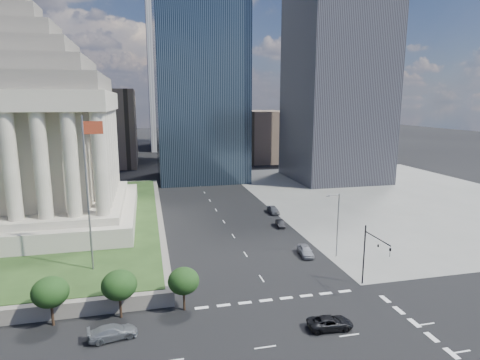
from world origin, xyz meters
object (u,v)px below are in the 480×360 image
object	(u,v)px
war_memorial	(29,114)
street_lamp_north	(337,221)
suv_grey	(113,332)
parked_sedan_near	(306,251)
parked_sedan_far	(273,210)
pickup_truck	(330,323)
traffic_signal_ne	(372,251)
flagpole	(88,186)
parked_sedan_mid	(280,224)

from	to	relation	value
war_memorial	street_lamp_north	size ratio (longest dim) A/B	3.90
war_memorial	suv_grey	size ratio (longest dim) A/B	8.04
parked_sedan_near	parked_sedan_far	xyz separation A→B (m)	(2.50, 24.13, 0.01)
street_lamp_north	pickup_truck	xyz separation A→B (m)	(-9.72, -18.40, -4.99)
pickup_truck	traffic_signal_ne	bearing A→B (deg)	-47.49
pickup_truck	parked_sedan_near	size ratio (longest dim) A/B	1.05
flagpole	street_lamp_north	bearing A→B (deg)	1.63
parked_sedan_far	suv_grey	bearing A→B (deg)	-125.87
traffic_signal_ne	flagpole	bearing A→B (deg)	163.29
parked_sedan_mid	traffic_signal_ne	bearing A→B (deg)	-76.28
pickup_truck	parked_sedan_mid	xyz separation A→B (m)	(6.32, 34.68, -0.06)
suv_grey	parked_sedan_mid	distance (m)	42.32
parked_sedan_near	suv_grey	bearing A→B (deg)	-141.62
war_memorial	street_lamp_north	distance (m)	54.92
flagpole	traffic_signal_ne	world-z (taller)	flagpole
flagpole	parked_sedan_mid	world-z (taller)	flagpole
pickup_truck	suv_grey	xyz separation A→B (m)	(-22.18, 3.38, 0.03)
war_memorial	parked_sedan_mid	distance (m)	49.06
pickup_truck	suv_grey	bearing A→B (deg)	85.26
flagpole	parked_sedan_near	bearing A→B (deg)	4.53
traffic_signal_ne	parked_sedan_near	distance (m)	13.95
war_memorial	street_lamp_north	xyz separation A→B (m)	(47.33, -23.00, -15.74)
street_lamp_north	flagpole	bearing A→B (deg)	-178.37
traffic_signal_ne	parked_sedan_near	bearing A→B (deg)	105.35
suv_grey	pickup_truck	bearing A→B (deg)	-108.12
traffic_signal_ne	street_lamp_north	distance (m)	11.34
street_lamp_north	suv_grey	size ratio (longest dim) A/B	2.06
pickup_truck	flagpole	bearing A→B (deg)	59.54
street_lamp_north	parked_sedan_near	distance (m)	6.68
pickup_truck	parked_sedan_mid	distance (m)	35.25
street_lamp_north	parked_sedan_mid	distance (m)	17.38
pickup_truck	parked_sedan_mid	size ratio (longest dim) A/B	1.30
flagpole	parked_sedan_mid	bearing A→B (deg)	28.55
parked_sedan_near	parked_sedan_mid	size ratio (longest dim) A/B	1.24
flagpole	parked_sedan_near	world-z (taller)	flagpole
flagpole	parked_sedan_near	xyz separation A→B (m)	(30.83, 2.44, -12.33)
pickup_truck	parked_sedan_mid	world-z (taller)	pickup_truck
traffic_signal_ne	parked_sedan_far	size ratio (longest dim) A/B	1.72
traffic_signal_ne	parked_sedan_mid	world-z (taller)	traffic_signal_ne
flagpole	pickup_truck	size ratio (longest dim) A/B	4.14
war_memorial	parked_sedan_far	xyz separation A→B (m)	(45.50, 2.57, -20.61)
war_memorial	flagpole	bearing A→B (deg)	-63.11
suv_grey	war_memorial	bearing A→B (deg)	12.62
parked_sedan_mid	suv_grey	bearing A→B (deg)	-123.93
flagpole	parked_sedan_mid	xyz separation A→B (m)	(31.75, 17.27, -12.50)
suv_grey	parked_sedan_far	size ratio (longest dim) A/B	1.04
war_memorial	street_lamp_north	bearing A→B (deg)	-25.92
street_lamp_north	suv_grey	xyz separation A→B (m)	(-31.90, -15.02, -4.96)
parked_sedan_far	street_lamp_north	bearing A→B (deg)	-85.25
flagpole	pickup_truck	bearing A→B (deg)	-34.38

